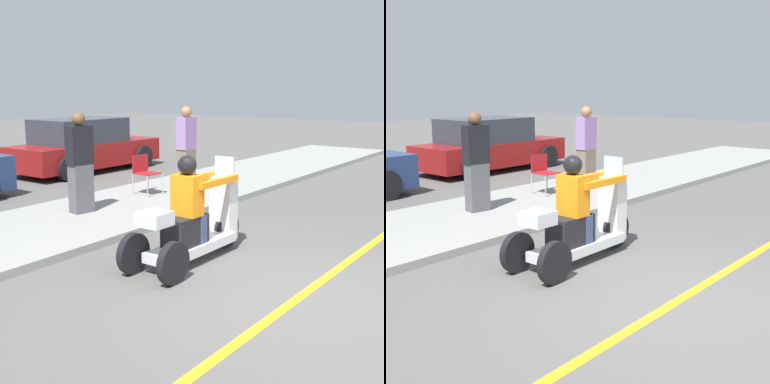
# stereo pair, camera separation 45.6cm
# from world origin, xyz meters

# --- Properties ---
(ground_plane) EXTENTS (60.00, 60.00, 0.00)m
(ground_plane) POSITION_xyz_m (0.00, 0.00, 0.00)
(ground_plane) COLOR #565451
(lane_stripe) EXTENTS (24.00, 0.12, 0.01)m
(lane_stripe) POSITION_xyz_m (0.39, 0.00, 0.00)
(lane_stripe) COLOR gold
(lane_stripe) RESTS_ON ground
(sidewalk_strip) EXTENTS (28.00, 2.80, 0.12)m
(sidewalk_strip) POSITION_xyz_m (0.00, 4.60, 0.06)
(sidewalk_strip) COLOR gray
(sidewalk_strip) RESTS_ON ground
(motorcycle_trike) EXTENTS (2.26, 0.75, 1.49)m
(motorcycle_trike) POSITION_xyz_m (0.41, 1.75, 0.53)
(motorcycle_trike) COLOR black
(motorcycle_trike) RESTS_ON ground
(spectator_near_curb) EXTENTS (0.46, 0.32, 1.80)m
(spectator_near_curb) POSITION_xyz_m (1.16, 4.78, 0.99)
(spectator_near_curb) COLOR #515156
(spectator_near_curb) RESTS_ON sidewalk_strip
(spectator_by_tree) EXTENTS (0.44, 0.27, 1.81)m
(spectator_by_tree) POSITION_xyz_m (4.14, 4.64, 1.00)
(spectator_by_tree) COLOR #726656
(spectator_by_tree) RESTS_ON sidewalk_strip
(folding_chair_set_back) EXTENTS (0.50, 0.50, 0.82)m
(folding_chair_set_back) POSITION_xyz_m (3.11, 4.98, 0.62)
(folding_chair_set_back) COLOR #A5A8AD
(folding_chair_set_back) RESTS_ON sidewalk_strip
(parked_car_lot_center) EXTENTS (4.39, 1.93, 1.49)m
(parked_car_lot_center) POSITION_xyz_m (4.96, 8.83, 0.70)
(parked_car_lot_center) COLOR maroon
(parked_car_lot_center) RESTS_ON ground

